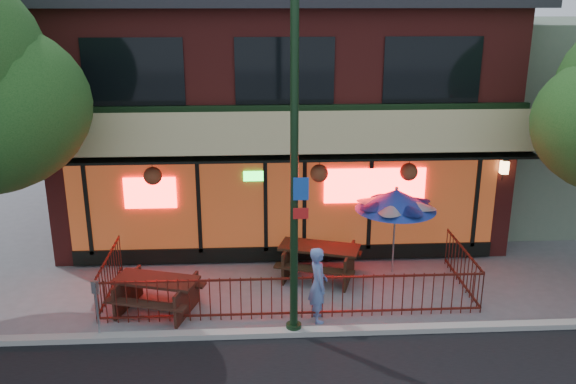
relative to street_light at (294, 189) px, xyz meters
name	(u,v)px	position (x,y,z in m)	size (l,w,h in m)	color
ground	(293,322)	(0.00, 0.40, -3.15)	(80.00, 80.00, 0.00)	gray
curb	(294,332)	(0.00, -0.10, -3.09)	(80.00, 0.25, 0.12)	#999993
restaurant_building	(278,85)	(0.00, 7.51, 0.98)	(12.96, 9.49, 8.05)	maroon
neighbor_building	(551,115)	(9.00, 8.10, -0.15)	(6.00, 7.00, 6.00)	slate
patio_fence	(291,286)	(0.00, 0.91, -2.52)	(8.44, 2.62, 1.00)	#511811
street_light	(294,189)	(0.00, 0.00, 0.00)	(0.43, 0.32, 7.00)	black
picnic_table_left	(157,290)	(-2.98, 1.10, -2.64)	(2.15, 1.86, 0.78)	#3C1F16
picnic_table_right	(319,257)	(0.80, 2.61, -2.60)	(2.31, 2.01, 0.83)	#301E10
patio_umbrella	(396,200)	(2.70, 2.80, -1.20)	(2.00, 2.00, 2.28)	gray
pedestrian	(318,284)	(0.55, 0.50, -2.30)	(0.62, 0.41, 1.69)	#5C78B8
parking_meter_near	(96,300)	(-4.00, 0.00, -2.28)	(0.14, 0.13, 1.29)	#A0A2A8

